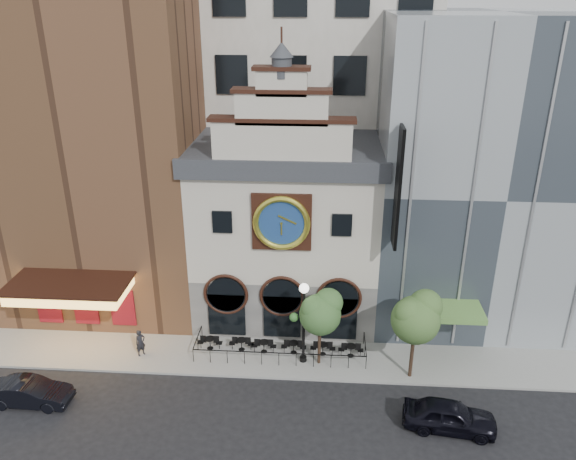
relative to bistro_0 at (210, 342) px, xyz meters
The scene contains 19 objects.
ground 5.29m from the bistro_0, 30.24° to the right, with size 120.00×120.00×0.00m, color black.
sidewalk 4.58m from the bistro_0, ahead, with size 44.00×5.00×0.15m, color gray.
clock_building 9.18m from the bistro_0, 48.73° to the left, with size 12.60×8.78×18.65m.
theater_building 16.39m from the bistro_0, 139.16° to the left, with size 14.00×15.60×25.00m.
retail_building 21.26m from the bistro_0, 22.71° to the left, with size 14.00×14.40×20.00m.
office_tower 26.41m from the bistro_0, 75.33° to the left, with size 20.00×16.00×40.00m, color silver.
cafe_railing 4.55m from the bistro_0, ahead, with size 10.60×2.60×0.90m, color black, non-canonical shape.
bistro_0 is the anchor object (origin of this frame).
bistro_1 2.04m from the bistro_0, ahead, with size 1.58×0.68×0.90m.
bistro_2 3.49m from the bistro_0, ahead, with size 1.58×0.68×0.90m.
bistro_3 5.37m from the bistro_0, ahead, with size 1.58×0.68×0.90m.
bistro_4 7.22m from the bistro_0, ahead, with size 1.58×0.68×0.90m.
bistro_5 8.98m from the bistro_0, ahead, with size 1.58×0.68×0.90m.
car_right 15.16m from the bistro_0, 23.43° to the right, with size 1.94×4.83×1.65m, color black.
car_left 10.62m from the bistro_0, 148.06° to the right, with size 1.58×4.53×1.49m, color black.
pedestrian 4.31m from the bistro_0, 167.30° to the right, with size 0.65×0.42×1.77m, color black.
lamppost 6.73m from the bistro_0, ahead, with size 1.71×0.80×5.43m.
tree_left 7.79m from the bistro_0, ahead, with size 2.60×2.50×5.00m.
tree_right 13.14m from the bistro_0, ahead, with size 2.92×2.81×5.62m.
Camera 1 is at (2.46, -26.99, 21.43)m, focal length 35.00 mm.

